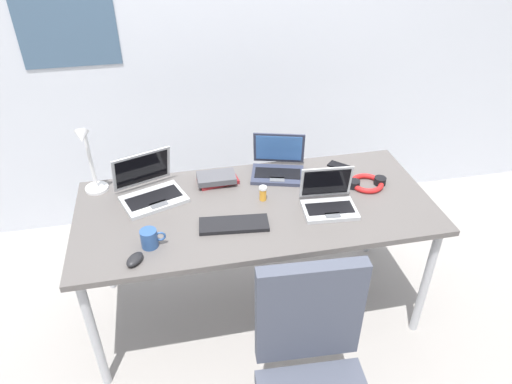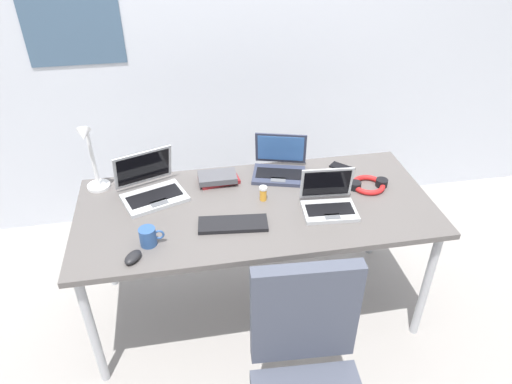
{
  "view_description": "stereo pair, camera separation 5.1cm",
  "coord_description": "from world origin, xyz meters",
  "px_view_note": "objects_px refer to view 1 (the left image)",
  "views": [
    {
      "loc": [
        -0.39,
        -1.89,
        2.13
      ],
      "look_at": [
        0.0,
        0.0,
        0.82
      ],
      "focal_mm": 32.88,
      "sensor_mm": 36.0,
      "label": 1
    },
    {
      "loc": [
        -0.34,
        -1.9,
        2.13
      ],
      "look_at": [
        0.0,
        0.0,
        0.82
      ],
      "focal_mm": 32.88,
      "sensor_mm": 36.0,
      "label": 2
    }
  ],
  "objects_px": {
    "computer_mouse": "(135,259)",
    "desk_lamp": "(89,161)",
    "cell_phone": "(340,166)",
    "laptop_far_corner": "(278,166)",
    "laptop_front_left": "(329,201)",
    "external_keyboard": "(234,224)",
    "book_stack": "(217,179)",
    "pill_bottle": "(263,193)",
    "coffee_mug": "(150,238)",
    "headphones": "(367,183)",
    "laptop_mid_desk": "(150,190)"
  },
  "relations": [
    {
      "from": "laptop_front_left",
      "to": "book_stack",
      "type": "bearing_deg",
      "value": 146.26
    },
    {
      "from": "desk_lamp",
      "to": "laptop_far_corner",
      "type": "relative_size",
      "value": 1.18
    },
    {
      "from": "laptop_front_left",
      "to": "coffee_mug",
      "type": "bearing_deg",
      "value": -172.48
    },
    {
      "from": "computer_mouse",
      "to": "cell_phone",
      "type": "height_order",
      "value": "computer_mouse"
    },
    {
      "from": "laptop_front_left",
      "to": "computer_mouse",
      "type": "bearing_deg",
      "value": -167.42
    },
    {
      "from": "book_stack",
      "to": "coffee_mug",
      "type": "distance_m",
      "value": 0.59
    },
    {
      "from": "external_keyboard",
      "to": "cell_phone",
      "type": "height_order",
      "value": "external_keyboard"
    },
    {
      "from": "external_keyboard",
      "to": "computer_mouse",
      "type": "height_order",
      "value": "computer_mouse"
    },
    {
      "from": "cell_phone",
      "to": "laptop_far_corner",
      "type": "bearing_deg",
      "value": 134.07
    },
    {
      "from": "external_keyboard",
      "to": "laptop_front_left",
      "type": "bearing_deg",
      "value": 11.75
    },
    {
      "from": "desk_lamp",
      "to": "headphones",
      "type": "bearing_deg",
      "value": -8.83
    },
    {
      "from": "pill_bottle",
      "to": "coffee_mug",
      "type": "height_order",
      "value": "coffee_mug"
    },
    {
      "from": "laptop_far_corner",
      "to": "external_keyboard",
      "type": "height_order",
      "value": "laptop_far_corner"
    },
    {
      "from": "book_stack",
      "to": "headphones",
      "type": "bearing_deg",
      "value": -13.67
    },
    {
      "from": "external_keyboard",
      "to": "pill_bottle",
      "type": "relative_size",
      "value": 4.18
    },
    {
      "from": "laptop_front_left",
      "to": "book_stack",
      "type": "relative_size",
      "value": 1.24
    },
    {
      "from": "desk_lamp",
      "to": "pill_bottle",
      "type": "height_order",
      "value": "desk_lamp"
    },
    {
      "from": "coffee_mug",
      "to": "computer_mouse",
      "type": "bearing_deg",
      "value": -125.63
    },
    {
      "from": "laptop_front_left",
      "to": "external_keyboard",
      "type": "relative_size",
      "value": 0.84
    },
    {
      "from": "laptop_front_left",
      "to": "laptop_mid_desk",
      "type": "relative_size",
      "value": 0.73
    },
    {
      "from": "cell_phone",
      "to": "pill_bottle",
      "type": "relative_size",
      "value": 1.72
    },
    {
      "from": "headphones",
      "to": "pill_bottle",
      "type": "distance_m",
      "value": 0.58
    },
    {
      "from": "laptop_front_left",
      "to": "computer_mouse",
      "type": "height_order",
      "value": "laptop_front_left"
    },
    {
      "from": "computer_mouse",
      "to": "cell_phone",
      "type": "relative_size",
      "value": 0.71
    },
    {
      "from": "computer_mouse",
      "to": "laptop_front_left",
      "type": "bearing_deg",
      "value": 45.36
    },
    {
      "from": "laptop_mid_desk",
      "to": "desk_lamp",
      "type": "bearing_deg",
      "value": 161.1
    },
    {
      "from": "headphones",
      "to": "pill_bottle",
      "type": "relative_size",
      "value": 2.71
    },
    {
      "from": "computer_mouse",
      "to": "book_stack",
      "type": "height_order",
      "value": "book_stack"
    },
    {
      "from": "computer_mouse",
      "to": "laptop_mid_desk",
      "type": "bearing_deg",
      "value": 113.64
    },
    {
      "from": "book_stack",
      "to": "pill_bottle",
      "type": "bearing_deg",
      "value": -44.6
    },
    {
      "from": "coffee_mug",
      "to": "headphones",
      "type": "bearing_deg",
      "value": 13.14
    },
    {
      "from": "pill_bottle",
      "to": "book_stack",
      "type": "xyz_separation_m",
      "value": [
        -0.21,
        0.21,
        -0.01
      ]
    },
    {
      "from": "laptop_far_corner",
      "to": "desk_lamp",
      "type": "bearing_deg",
      "value": 179.95
    },
    {
      "from": "desk_lamp",
      "to": "book_stack",
      "type": "bearing_deg",
      "value": -2.68
    },
    {
      "from": "laptop_front_left",
      "to": "laptop_mid_desk",
      "type": "xyz_separation_m",
      "value": [
        -0.87,
        0.28,
        0.0
      ]
    },
    {
      "from": "headphones",
      "to": "laptop_front_left",
      "type": "bearing_deg",
      "value": -150.66
    },
    {
      "from": "laptop_mid_desk",
      "to": "cell_phone",
      "type": "bearing_deg",
      "value": 4.59
    },
    {
      "from": "laptop_front_left",
      "to": "cell_phone",
      "type": "relative_size",
      "value": 2.05
    },
    {
      "from": "computer_mouse",
      "to": "headphones",
      "type": "xyz_separation_m",
      "value": [
        1.22,
        0.36,
        -0.0
      ]
    },
    {
      "from": "laptop_far_corner",
      "to": "coffee_mug",
      "type": "relative_size",
      "value": 3.01
    },
    {
      "from": "laptop_far_corner",
      "to": "book_stack",
      "type": "distance_m",
      "value": 0.35
    },
    {
      "from": "laptop_front_left",
      "to": "computer_mouse",
      "type": "distance_m",
      "value": 0.97
    },
    {
      "from": "computer_mouse",
      "to": "cell_phone",
      "type": "bearing_deg",
      "value": 59.4
    },
    {
      "from": "headphones",
      "to": "pill_bottle",
      "type": "xyz_separation_m",
      "value": [
        -0.58,
        -0.02,
        0.03
      ]
    },
    {
      "from": "external_keyboard",
      "to": "coffee_mug",
      "type": "distance_m",
      "value": 0.4
    },
    {
      "from": "laptop_front_left",
      "to": "headphones",
      "type": "height_order",
      "value": "laptop_front_left"
    },
    {
      "from": "external_keyboard",
      "to": "coffee_mug",
      "type": "bearing_deg",
      "value": -164.5
    },
    {
      "from": "computer_mouse",
      "to": "cell_phone",
      "type": "distance_m",
      "value": 1.28
    },
    {
      "from": "headphones",
      "to": "coffee_mug",
      "type": "xyz_separation_m",
      "value": [
        -1.15,
        -0.27,
        0.03
      ]
    },
    {
      "from": "computer_mouse",
      "to": "desk_lamp",
      "type": "bearing_deg",
      "value": 141.85
    }
  ]
}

